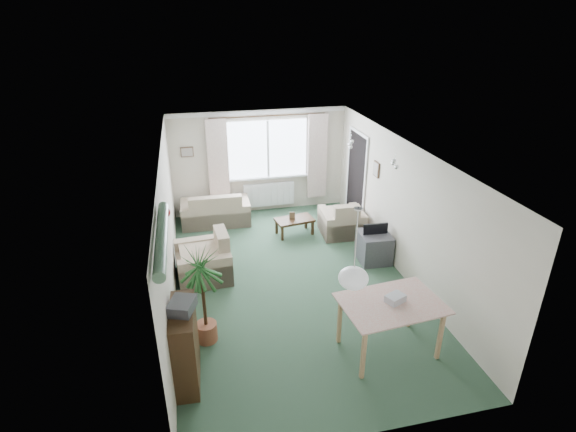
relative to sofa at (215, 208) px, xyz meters
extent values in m
plane|color=#2B4834|center=(1.10, -2.75, -0.38)|extent=(6.50, 6.50, 0.00)
cube|color=white|center=(1.30, 0.48, 1.12)|extent=(1.80, 0.03, 1.30)
cube|color=black|center=(1.30, 0.40, 1.89)|extent=(2.60, 0.03, 0.03)
cube|color=beige|center=(0.15, 0.38, 0.89)|extent=(0.45, 0.08, 2.00)
cube|color=beige|center=(2.45, 0.38, 0.89)|extent=(0.45, 0.08, 2.00)
cube|color=white|center=(1.30, 0.44, 0.02)|extent=(1.20, 0.10, 0.55)
cube|color=black|center=(3.08, -0.55, 0.62)|extent=(0.03, 0.95, 2.00)
sphere|color=white|center=(1.30, -5.05, 1.10)|extent=(0.36, 0.36, 0.36)
cylinder|color=#196626|center=(-0.82, -5.05, 1.90)|extent=(1.60, 1.60, 0.12)
sphere|color=silver|center=(2.40, -1.85, 1.84)|extent=(0.20, 0.20, 0.20)
sphere|color=silver|center=(2.70, -3.05, 1.84)|extent=(0.20, 0.20, 0.20)
cube|color=brown|center=(-0.50, 0.48, 1.17)|extent=(0.28, 0.03, 0.22)
cube|color=brown|center=(3.08, -1.55, 1.17)|extent=(0.03, 0.24, 0.30)
cube|color=beige|center=(0.00, 0.00, 0.00)|extent=(1.52, 0.83, 0.75)
cube|color=#BEB28F|center=(2.58, -1.14, 0.01)|extent=(0.91, 0.87, 0.77)
cube|color=beige|center=(-0.40, -2.23, 0.06)|extent=(0.98, 1.03, 0.86)
cube|color=black|center=(1.59, -0.94, -0.20)|extent=(0.85, 0.56, 0.36)
cube|color=#503E29|center=(1.54, -0.94, 0.06)|extent=(0.12, 0.04, 0.16)
cube|color=black|center=(-0.74, -4.67, 0.16)|extent=(0.34, 0.89, 1.08)
cube|color=#3C3D42|center=(-0.72, -4.68, 0.77)|extent=(0.38, 0.42, 0.14)
cylinder|color=#1F5C31|center=(-0.46, -3.96, 0.39)|extent=(0.79, 0.79, 1.53)
cube|color=tan|center=(2.00, -4.75, 0.02)|extent=(1.32, 0.95, 0.78)
cube|color=silver|center=(2.06, -4.73, 0.47)|extent=(0.30, 0.26, 0.12)
cube|color=#3B3C40|center=(2.80, -2.35, -0.09)|extent=(0.59, 0.65, 0.56)
cylinder|color=#22469D|center=(2.75, -0.88, -0.32)|extent=(0.69, 0.69, 0.12)
camera|label=1|loc=(-0.47, -9.30, 4.00)|focal=28.00mm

